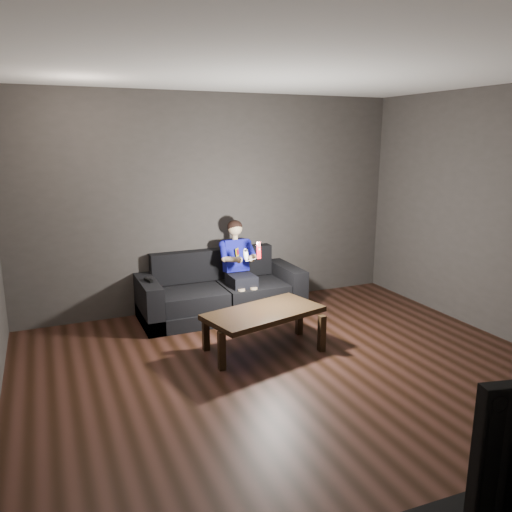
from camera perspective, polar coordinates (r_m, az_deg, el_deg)
name	(u,v)px	position (r m, az deg, el deg)	size (l,w,h in m)	color
floor	(310,388)	(4.57, 6.18, -14.81)	(5.00, 5.00, 0.00)	black
back_wall	(215,203)	(6.37, -4.65, 6.07)	(5.00, 0.04, 2.70)	#383431
ceiling	(319,64)	(4.07, 7.19, 20.99)	(5.00, 5.00, 0.02)	white
sofa	(220,294)	(6.24, -4.09, -4.41)	(2.00, 0.86, 0.77)	black
child	(238,260)	(6.16, -2.02, -0.51)	(0.45, 0.55, 1.10)	black
wii_remote_red	(259,250)	(5.76, 0.29, 0.66)	(0.06, 0.08, 0.20)	red
nunchuk_white	(246,255)	(5.71, -1.19, 0.16)	(0.07, 0.10, 0.16)	white
wii_remote_black	(148,280)	(5.87, -12.21, -2.72)	(0.08, 0.16, 0.03)	black
coffee_table	(264,316)	(5.14, 0.89, -6.85)	(1.31, 0.88, 0.44)	black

